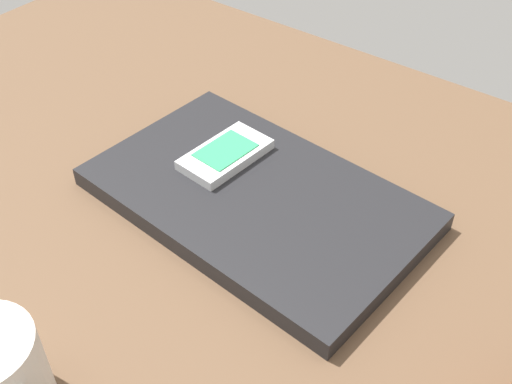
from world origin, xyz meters
TOP-DOWN VIEW (x-y plane):
  - desk_surface at (0.00, 0.00)cm, footprint 120.00×80.00cm
  - laptop_closed at (1.49, 3.16)cm, footprint 36.94×24.15cm
  - cell_phone_on_laptop at (-4.64, 5.53)cm, footprint 6.48×10.81cm

SIDE VIEW (x-z plane):
  - desk_surface at x=0.00cm, z-range 0.00..3.00cm
  - laptop_closed at x=1.49cm, z-range 3.00..5.16cm
  - cell_phone_on_laptop at x=-4.64cm, z-range 5.12..6.41cm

